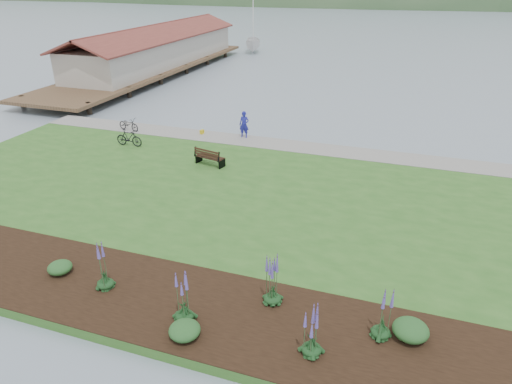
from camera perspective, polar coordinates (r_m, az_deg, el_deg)
ground at (r=25.10m, az=-3.70°, el=0.25°), size 600.00×600.00×0.00m
lawn at (r=23.37m, az=-5.56°, el=-1.32°), size 34.00×20.00×0.40m
shoreline_path at (r=30.93m, az=1.14°, el=6.18°), size 34.00×2.20×0.03m
garden_bed at (r=16.26m, az=-7.09°, el=-14.17°), size 24.00×4.40×0.04m
far_hillside at (r=191.49m, az=23.77°, el=20.61°), size 580.00×80.00×38.00m
pier_pavilion at (r=56.90m, az=-12.37°, el=17.02°), size 8.00×36.00×5.40m
park_bench at (r=27.18m, az=-5.91°, el=4.40°), size 1.89×1.10×1.10m
person at (r=31.66m, az=-1.49°, el=8.69°), size 0.82×0.59×2.18m
bicycle_a at (r=34.59m, az=-15.64°, el=8.17°), size 0.99×1.90×0.95m
bicycle_b at (r=31.35m, az=-15.60°, el=6.55°), size 0.56×1.87×1.12m
sailboat at (r=70.68m, az=-0.35°, el=17.04°), size 11.64×11.75×24.57m
pannier at (r=32.84m, az=-6.77°, el=7.45°), size 0.25×0.33×0.32m
echium_0 at (r=15.29m, az=-9.10°, el=-12.99°), size 0.62×0.62×2.16m
echium_1 at (r=15.75m, az=2.12°, el=-10.84°), size 0.62×0.62×2.26m
echium_2 at (r=14.19m, az=7.07°, el=-17.26°), size 0.62×0.62×1.74m
echium_3 at (r=15.05m, az=15.64°, el=-14.51°), size 0.62×0.62×2.27m
echium_4 at (r=17.29m, az=-18.68°, el=-8.57°), size 0.62×0.62×2.32m
shrub_0 at (r=19.11m, az=-23.31°, el=-8.66°), size 0.91×0.91×0.46m
shrub_1 at (r=15.09m, az=-8.92°, el=-16.71°), size 1.01×1.01×0.50m
shrub_2 at (r=15.65m, az=18.77°, el=-16.01°), size 1.13×1.13×0.57m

